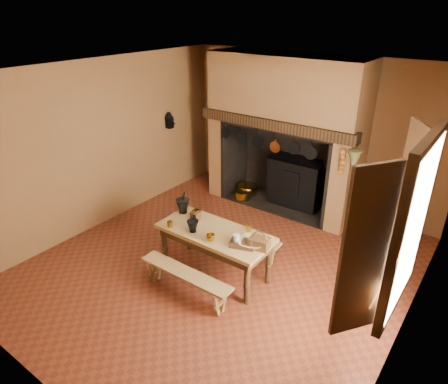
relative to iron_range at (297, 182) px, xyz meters
name	(u,v)px	position (x,y,z in m)	size (l,w,h in m)	color
floor	(222,265)	(0.04, -2.45, -0.48)	(5.50, 5.50, 0.00)	#602E16
ceiling	(222,73)	(0.04, -2.45, 2.32)	(5.50, 5.50, 0.00)	silver
back_wall	(310,132)	(0.04, 0.30, 0.92)	(5.00, 0.02, 2.80)	brown
wall_left	(103,145)	(-2.46, -2.45, 0.92)	(0.02, 5.50, 2.80)	brown
wall_right	(420,238)	(2.54, -2.45, 0.92)	(0.02, 5.50, 2.80)	brown
wall_front	(29,285)	(0.04, -5.20, 0.92)	(5.00, 0.02, 2.80)	brown
chimney_breast	(286,112)	(-0.26, -0.14, 1.33)	(2.95, 0.96, 2.80)	brown
iron_range	(297,182)	(0.00, 0.00, 0.00)	(1.12, 0.55, 1.60)	black
hearth_pans	(245,191)	(-1.01, -0.23, -0.39)	(0.51, 0.62, 0.20)	#B48F29
hanging_pans	(268,144)	(-0.30, -0.64, 0.88)	(1.92, 0.29, 0.27)	black
onion_string	(342,162)	(1.04, -0.66, 0.85)	(0.12, 0.10, 0.46)	#9E5D1D
herb_bunch	(354,161)	(1.22, -0.66, 0.90)	(0.20, 0.20, 0.35)	brown
window	(399,224)	(2.39, -2.85, 1.22)	(0.39, 1.75, 1.76)	white
wall_coffee_mill	(169,119)	(-2.38, -0.90, 1.03)	(0.23, 0.16, 0.31)	black
work_table	(215,238)	(0.07, -2.65, 0.11)	(1.63, 0.72, 0.71)	#A68C4C
bench_front	(186,278)	(0.07, -3.29, -0.19)	(1.39, 0.24, 0.39)	#A68C4C
bench_back	(240,238)	(0.07, -2.02, -0.20)	(1.35, 0.24, 0.38)	#A68C4C
mortar_large	(183,205)	(-0.65, -2.50, 0.34)	(0.21, 0.21, 0.36)	black
mortar_small	(193,226)	(-0.17, -2.84, 0.31)	(0.16, 0.16, 0.28)	black
coffee_grinder	(196,215)	(-0.35, -2.56, 0.30)	(0.17, 0.13, 0.20)	#362011
brass_mug_a	(170,224)	(-0.51, -2.94, 0.27)	(0.08, 0.08, 0.09)	#B48F29
brass_mug_b	(248,228)	(0.44, -2.37, 0.26)	(0.07, 0.07, 0.08)	#B48F29
mixing_bowl	(252,243)	(0.68, -2.66, 0.26)	(0.34, 0.34, 0.08)	beige
stoneware_crock	(253,244)	(0.72, -2.70, 0.29)	(0.11, 0.11, 0.13)	#52351E
glass_jar	(236,240)	(0.51, -2.77, 0.30)	(0.09, 0.09, 0.16)	beige
wicker_basket	(259,242)	(0.78, -2.64, 0.30)	(0.28, 0.23, 0.25)	#4B2F16
wooden_tray	(243,243)	(0.58, -2.72, 0.25)	(0.33, 0.23, 0.06)	#362011
brass_cup	(210,238)	(0.17, -2.88, 0.27)	(0.12, 0.12, 0.10)	#B48F29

